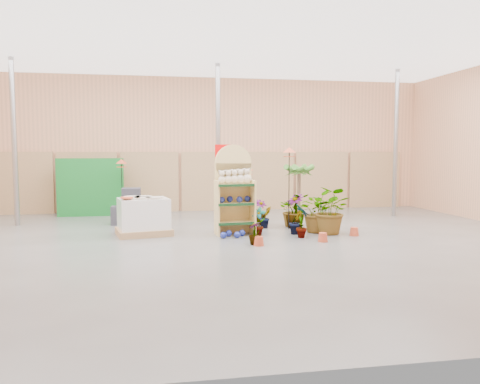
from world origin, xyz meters
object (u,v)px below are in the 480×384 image
object	(u,v)px
pallet_stack	(143,216)
potted_plant_2	(315,211)
display_shelf	(234,193)
bird_table_front	(246,170)

from	to	relation	value
pallet_stack	potted_plant_2	distance (m)	4.22
display_shelf	pallet_stack	distance (m)	2.25
pallet_stack	bird_table_front	distance (m)	2.77
pallet_stack	potted_plant_2	world-z (taller)	potted_plant_2
pallet_stack	bird_table_front	xyz separation A→B (m)	(2.54, 0.06, 1.11)
display_shelf	potted_plant_2	xyz separation A→B (m)	(2.03, -0.12, -0.48)
display_shelf	pallet_stack	size ratio (longest dim) A/B	1.52
display_shelf	potted_plant_2	bearing A→B (deg)	-8.53
pallet_stack	display_shelf	bearing A→B (deg)	-17.06
display_shelf	bird_table_front	distance (m)	0.71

